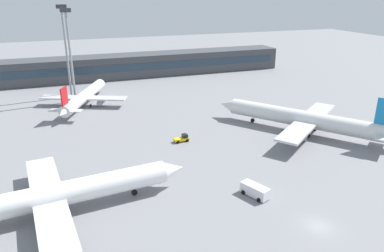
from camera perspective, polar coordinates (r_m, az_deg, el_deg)
The scene contains 9 objects.
ground_plane at distance 91.40m, azimuth 3.53°, elevation -1.31°, with size 400.00×400.00×0.00m, color gray.
terminal_building at distance 155.22m, azimuth -6.95°, elevation 9.46°, with size 115.13×12.13×9.00m.
airplane_near at distance 62.84m, azimuth -20.23°, elevation -10.04°, with size 44.25×31.01×10.93m.
airplane_mid at distance 95.51m, azimuth 16.83°, elevation 1.07°, with size 32.04×39.70×11.65m.
airplane_far at distance 118.49m, azimuth -16.32°, elevation 4.49°, with size 25.77×35.77×9.40m.
baggage_tug_yellow at distance 86.78m, azimuth -1.52°, elevation -1.93°, with size 3.72×2.08×1.75m.
service_van_white at distance 65.63m, azimuth 9.76°, elevation -9.83°, with size 3.82×5.57×2.08m.
floodlight_tower_west at distance 126.44m, azimuth -19.00°, elevation 11.66°, with size 3.20×0.80×29.45m.
floodlight_tower_east at distance 120.46m, azimuth -18.44°, elevation 11.13°, with size 3.20×0.80×28.63m.
Camera 1 is at (-34.14, -37.68, 33.97)m, focal length 34.34 mm.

